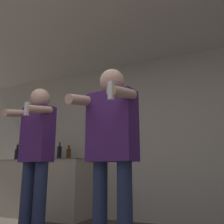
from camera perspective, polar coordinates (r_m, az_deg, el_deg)
name	(u,v)px	position (r m, az deg, el deg)	size (l,w,h in m)	color
wall_back	(150,136)	(4.00, 8.73, -5.53)	(7.00, 0.06, 2.55)	beige
ceiling_slab	(114,15)	(3.23, 0.40, 21.30)	(7.00, 3.24, 0.05)	silver
counter	(41,188)	(4.59, -15.87, -16.29)	(1.73, 0.57, 0.94)	#BCB29E
bottle_red_label	(17,154)	(5.08, -20.92, -8.93)	(0.08, 0.08, 0.32)	black
bottle_short_whiskey	(23,153)	(4.97, -19.58, -8.72)	(0.08, 0.08, 0.34)	#563314
bottle_tall_gin	(59,152)	(4.44, -11.95, -9.02)	(0.07, 0.07, 0.31)	black
bottle_brown_liquor	(69,153)	(4.33, -9.91, -9.30)	(0.08, 0.08, 0.24)	#563314
bottle_green_wine	(47,155)	(4.60, -14.60, -9.40)	(0.06, 0.06, 0.24)	#194723
person_woman_foreground	(111,141)	(2.16, -0.14, -6.63)	(0.54, 0.51, 1.65)	navy
person_man_side	(36,150)	(2.94, -16.99, -8.33)	(0.46, 0.48, 1.69)	navy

